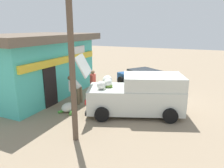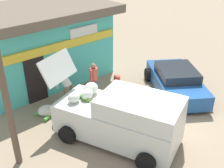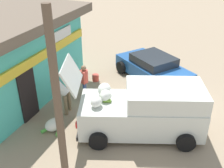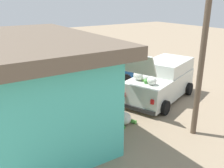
% 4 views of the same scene
% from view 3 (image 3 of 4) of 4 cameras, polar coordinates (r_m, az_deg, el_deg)
% --- Properties ---
extents(ground_plane, '(60.00, 60.00, 0.00)m').
position_cam_3_polar(ground_plane, '(11.47, 10.18, -4.76)').
color(ground_plane, gray).
extents(storefront_bar, '(7.42, 4.82, 3.54)m').
position_cam_3_polar(storefront_bar, '(12.24, -21.72, 5.52)').
color(storefront_bar, '#4CC6B7').
rests_on(storefront_bar, ground_plane).
extents(delivery_van, '(3.24, 5.00, 2.72)m').
position_cam_3_polar(delivery_van, '(9.51, 7.02, -5.50)').
color(delivery_van, silver).
rests_on(delivery_van, ground_plane).
extents(parked_sedan, '(3.82, 4.26, 1.23)m').
position_cam_3_polar(parked_sedan, '(13.38, 8.70, 3.40)').
color(parked_sedan, '#1E4C8C').
rests_on(parked_sedan, ground_plane).
extents(vendor_standing, '(0.52, 0.45, 1.57)m').
position_cam_3_polar(vendor_standing, '(11.49, -5.91, 0.90)').
color(vendor_standing, navy).
rests_on(vendor_standing, ground_plane).
extents(customer_bending, '(0.58, 0.76, 1.47)m').
position_cam_3_polar(customer_bending, '(10.72, -10.60, -1.73)').
color(customer_bending, '#726047').
rests_on(customer_bending, ground_plane).
extents(unloaded_banana_pile, '(0.85, 0.79, 0.45)m').
position_cam_3_polar(unloaded_banana_pile, '(10.14, -12.21, -8.52)').
color(unloaded_banana_pile, silver).
rests_on(unloaded_banana_pile, ground_plane).
extents(paint_bucket, '(0.32, 0.32, 0.32)m').
position_cam_3_polar(paint_bucket, '(13.24, -3.52, 1.35)').
color(paint_bucket, '#BF3F33').
rests_on(paint_bucket, ground_plane).
extents(utility_pole, '(0.20, 0.20, 5.11)m').
position_cam_3_polar(utility_pole, '(6.66, -11.33, -5.53)').
color(utility_pole, brown).
rests_on(utility_pole, ground_plane).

